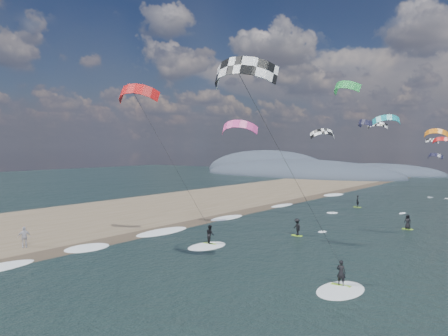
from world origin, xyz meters
The scene contains 10 objects.
ground centered at (0.00, 0.00, 0.00)m, with size 260.00×260.00×0.00m, color black.
sand_strip centered at (-24.00, 10.00, 0.00)m, with size 26.00×240.00×0.00m, color brown.
wet_sand_strip centered at (-12.00, 10.00, 0.00)m, with size 3.00×240.00×0.00m, color #382D23.
coastal_hills centered at (-44.84, 107.86, 0.00)m, with size 80.00×41.00×15.00m.
kitesurfer_near_a centered at (7.14, 4.43, 10.56)m, with size 7.60×8.33×14.38m.
kitesurfer_near_b centered at (-6.07, 9.26, 9.43)m, with size 7.07×8.53×14.52m.
far_kitesurfers centered at (2.47, 28.77, 0.84)m, with size 11.31×24.26×1.73m.
bg_kite_field centered at (0.06, 53.21, 11.42)m, with size 14.21×71.79×9.42m.
shoreline_surf centered at (-10.80, 14.75, 0.00)m, with size 2.40×79.40×0.11m.
beach_walker centered at (-15.84, 2.81, 0.92)m, with size 1.07×0.45×1.83m, color silver.
Camera 1 is at (20.59, -16.77, 8.80)m, focal length 35.00 mm.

